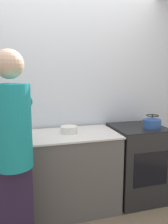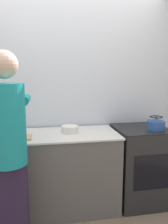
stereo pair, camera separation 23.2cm
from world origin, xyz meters
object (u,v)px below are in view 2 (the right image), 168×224
at_px(bowl_prep, 70,129).
at_px(oven, 140,165).
at_px(person, 9,146).
at_px(cutting_board, 15,138).
at_px(kettle, 156,124).
at_px(knife, 12,136).

bearing_deg(bowl_prep, oven, -2.29).
xyz_separation_m(person, cutting_board, (-0.01, 0.42, -0.05)).
height_order(oven, kettle, kettle).
bearing_deg(kettle, cutting_board, -179.54).
bearing_deg(person, kettle, 15.55).
distance_m(person, cutting_board, 0.42).
bearing_deg(person, cutting_board, 90.79).
bearing_deg(oven, bowl_prep, 177.71).
xyz_separation_m(oven, bowl_prep, (-0.85, 0.03, 0.47)).
height_order(cutting_board, bowl_prep, bowl_prep).
bearing_deg(bowl_prep, cutting_board, -165.76).
relative_size(oven, kettle, 4.47).
relative_size(oven, cutting_board, 2.74).
height_order(person, kettle, person).
distance_m(kettle, bowl_prep, 0.98).
distance_m(cutting_board, kettle, 1.55).
relative_size(oven, knife, 3.79).
bearing_deg(cutting_board, knife, 143.80).
height_order(oven, bowl_prep, bowl_prep).
relative_size(oven, person, 0.53).
height_order(oven, cutting_board, oven).
height_order(cutting_board, knife, knife).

